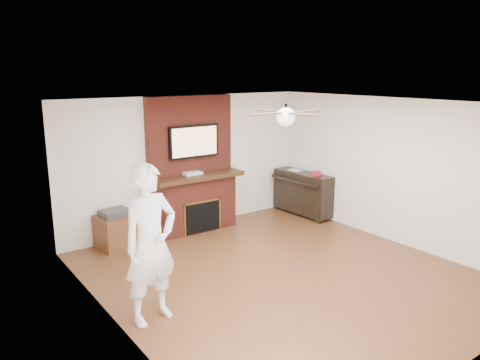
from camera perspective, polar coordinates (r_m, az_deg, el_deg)
room_shell at (r=6.66m, az=5.39°, el=-1.54°), size 5.36×5.86×2.86m
fireplace at (r=8.74m, az=-5.69°, el=0.29°), size 1.78×0.64×2.50m
tv at (r=8.57m, az=-5.64°, el=4.71°), size 1.00×0.08×0.60m
ceiling_fan at (r=6.47m, az=5.60°, el=7.76°), size 1.21×1.21×0.31m
person at (r=5.61m, az=-10.85°, el=-7.66°), size 0.77×0.58×1.93m
side_table at (r=8.22m, az=-14.90°, el=-5.92°), size 0.64×0.64×0.67m
piano at (r=9.77m, az=7.67°, el=-1.49°), size 0.56×1.38×0.98m
cable_box at (r=8.60m, az=-5.81°, el=0.82°), size 0.34×0.20×0.05m
candle_orange at (r=8.70m, az=-5.80°, el=-6.25°), size 0.07×0.07×0.10m
candle_green at (r=8.85m, az=-4.47°, el=-5.96°), size 0.07×0.07×0.08m
candle_cream at (r=8.80m, az=-4.58°, el=-5.97°), size 0.07×0.07×0.10m
candle_blue at (r=8.87m, az=-4.07°, el=-5.89°), size 0.05×0.05×0.09m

